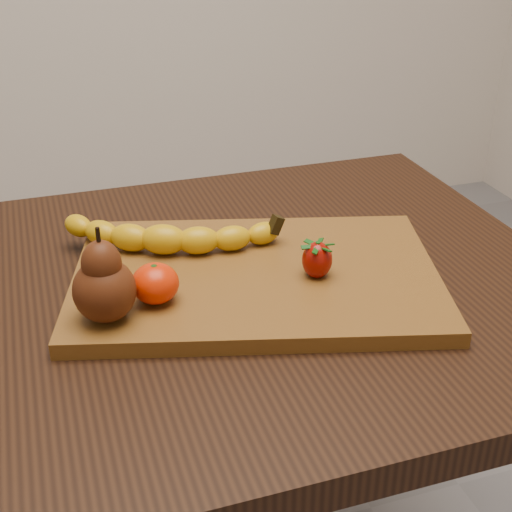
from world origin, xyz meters
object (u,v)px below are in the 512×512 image
object	(u,v)px
pear	(103,275)
mandarin	(155,283)
cutting_board	(256,277)
table	(181,353)

from	to	relation	value
pear	mandarin	distance (m)	0.07
cutting_board	pear	size ratio (longest dim) A/B	4.14
mandarin	cutting_board	bearing A→B (deg)	13.91
table	pear	size ratio (longest dim) A/B	9.20
pear	mandarin	world-z (taller)	pear
mandarin	table	bearing A→B (deg)	55.61
table	cutting_board	xyz separation A→B (m)	(0.10, -0.02, 0.11)
table	pear	xyz separation A→B (m)	(-0.09, -0.07, 0.17)
table	pear	world-z (taller)	pear
table	cutting_board	size ratio (longest dim) A/B	2.22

